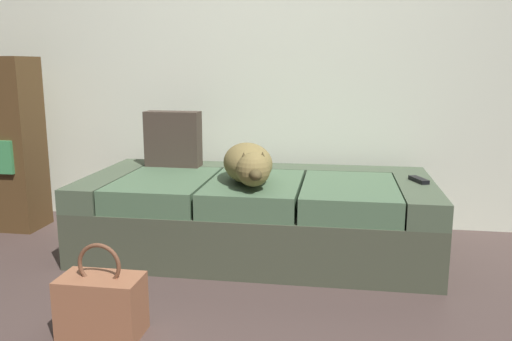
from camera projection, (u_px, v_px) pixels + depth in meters
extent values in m
cube|color=silver|center=(273.00, 9.00, 3.35)|extent=(6.40, 0.10, 2.80)
cube|color=#414634|center=(257.00, 225.00, 2.99)|extent=(1.93, 0.92, 0.30)
cube|color=#46543F|center=(113.00, 183.00, 3.08)|extent=(0.20, 0.92, 0.13)
cube|color=#46543F|center=(416.00, 194.00, 2.82)|extent=(0.20, 0.92, 0.13)
cube|color=#46543F|center=(266.00, 176.00, 3.30)|extent=(1.53, 0.20, 0.13)
cube|color=#486547|center=(165.00, 189.00, 2.93)|extent=(0.49, 0.71, 0.13)
cube|color=#486547|center=(255.00, 193.00, 2.85)|extent=(0.49, 0.71, 0.13)
cube|color=#486547|center=(349.00, 196.00, 2.77)|extent=(0.49, 0.71, 0.13)
ellipsoid|color=olive|center=(248.00, 163.00, 2.81)|extent=(0.38, 0.51, 0.21)
sphere|color=olive|center=(253.00, 170.00, 2.60)|extent=(0.17, 0.17, 0.17)
ellipsoid|color=#4B4124|center=(255.00, 175.00, 2.53)|extent=(0.09, 0.11, 0.06)
cone|color=#4B4124|center=(263.00, 157.00, 2.59)|extent=(0.04, 0.04, 0.05)
cone|color=#4B4124|center=(244.00, 157.00, 2.58)|extent=(0.04, 0.04, 0.05)
ellipsoid|color=olive|center=(252.00, 154.00, 3.02)|extent=(0.19, 0.09, 0.05)
cube|color=black|center=(419.00, 180.00, 2.82)|extent=(0.10, 0.16, 0.02)
cube|color=#40342B|center=(173.00, 139.00, 3.24)|extent=(0.34, 0.13, 0.34)
cube|color=#945C3E|center=(102.00, 306.00, 2.05)|extent=(0.32, 0.18, 0.24)
torus|color=brown|center=(99.00, 265.00, 2.02)|extent=(0.18, 0.02, 0.18)
cube|color=#3D8D51|center=(5.00, 157.00, 3.21)|extent=(0.09, 0.02, 0.21)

